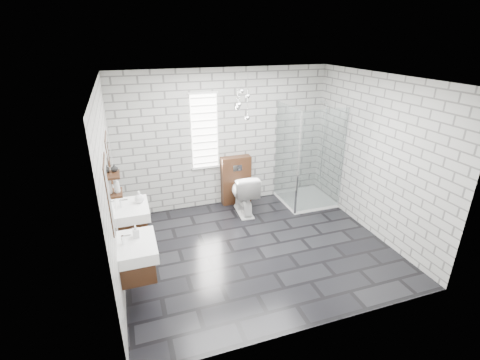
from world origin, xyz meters
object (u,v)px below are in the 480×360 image
cistern_panel (236,180)px  shower_enclosure (305,181)px  vanity_left (134,249)px  toilet (243,193)px  vanity_right (130,211)px

cistern_panel → shower_enclosure: (1.31, -0.52, 0.00)m
cistern_panel → vanity_left: bearing=-132.7°
vanity_left → cistern_panel: bearing=47.3°
toilet → cistern_panel: bearing=-86.5°
cistern_panel → vanity_right: bearing=-149.8°
cistern_panel → shower_enclosure: 1.40m
vanity_left → shower_enclosure: bearing=27.3°
vanity_right → cistern_panel: bearing=30.2°
vanity_left → vanity_right: 1.05m
vanity_right → shower_enclosure: shower_enclosure is taller
cistern_panel → toilet: 0.47m
vanity_left → toilet: 2.80m
vanity_right → cistern_panel: size_ratio=1.57×
toilet → shower_enclosure: bearing=-178.8°
vanity_right → cistern_panel: (2.10, 1.22, -0.26)m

